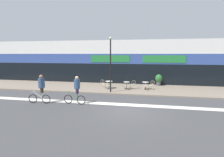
% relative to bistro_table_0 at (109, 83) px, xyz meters
% --- Properties ---
extents(ground_plane, '(120.00, 120.00, 0.00)m').
position_rel_bistro_table_0_xyz_m(ground_plane, '(2.58, -6.68, -0.68)').
color(ground_plane, '#424244').
extents(sidewalk_slab, '(40.00, 5.50, 0.12)m').
position_rel_bistro_table_0_xyz_m(sidewalk_slab, '(2.58, 0.57, -0.62)').
color(sidewalk_slab, gray).
rests_on(sidewalk_slab, ground).
extents(storefront_facade, '(40.00, 4.06, 5.37)m').
position_rel_bistro_table_0_xyz_m(storefront_facade, '(2.58, 5.28, 2.00)').
color(storefront_facade, silver).
rests_on(storefront_facade, ground).
extents(bike_lane_stripe, '(36.00, 0.70, 0.01)m').
position_rel_bistro_table_0_xyz_m(bike_lane_stripe, '(2.58, -5.16, -0.67)').
color(bike_lane_stripe, silver).
rests_on(bike_lane_stripe, ground).
extents(bistro_table_0, '(0.76, 0.76, 0.77)m').
position_rel_bistro_table_0_xyz_m(bistro_table_0, '(0.00, 0.00, 0.00)').
color(bistro_table_0, black).
rests_on(bistro_table_0, sidewalk_slab).
extents(bistro_table_1, '(0.64, 0.64, 0.73)m').
position_rel_bistro_table_0_xyz_m(bistro_table_1, '(1.82, 0.14, -0.04)').
color(bistro_table_1, black).
rests_on(bistro_table_1, sidewalk_slab).
extents(bistro_table_2, '(0.66, 0.66, 0.74)m').
position_rel_bistro_table_0_xyz_m(bistro_table_2, '(3.73, 0.32, -0.03)').
color(bistro_table_2, black).
rests_on(bistro_table_2, sidewalk_slab).
extents(cafe_chair_0_near, '(0.45, 0.60, 0.90)m').
position_rel_bistro_table_0_xyz_m(cafe_chair_0_near, '(0.01, -0.63, -0.04)').
color(cafe_chair_0_near, beige).
rests_on(cafe_chair_0_near, sidewalk_slab).
extents(cafe_chair_0_side, '(0.58, 0.41, 0.90)m').
position_rel_bistro_table_0_xyz_m(cafe_chair_0_side, '(-0.63, -0.00, -0.04)').
color(cafe_chair_0_side, beige).
rests_on(cafe_chair_0_side, sidewalk_slab).
extents(cafe_chair_1_near, '(0.44, 0.59, 0.90)m').
position_rel_bistro_table_0_xyz_m(cafe_chair_1_near, '(1.83, -0.48, -0.04)').
color(cafe_chair_1_near, beige).
rests_on(cafe_chair_1_near, sidewalk_slab).
extents(cafe_chair_1_side, '(0.58, 0.41, 0.90)m').
position_rel_bistro_table_0_xyz_m(cafe_chair_1_side, '(2.45, 0.14, -0.04)').
color(cafe_chair_1_side, beige).
rests_on(cafe_chair_1_side, sidewalk_slab).
extents(cafe_chair_2_near, '(0.42, 0.59, 0.90)m').
position_rel_bistro_table_0_xyz_m(cafe_chair_2_near, '(3.73, -0.30, -0.04)').
color(cafe_chair_2_near, beige).
rests_on(cafe_chair_2_near, sidewalk_slab).
extents(cafe_chair_2_side, '(0.60, 0.45, 0.90)m').
position_rel_bistro_table_0_xyz_m(cafe_chair_2_side, '(4.35, 0.33, -0.04)').
color(cafe_chair_2_side, beige).
rests_on(cafe_chair_2_side, sidewalk_slab).
extents(planter_pot, '(0.78, 0.78, 1.28)m').
position_rel_bistro_table_0_xyz_m(planter_pot, '(5.21, 2.76, 0.16)').
color(planter_pot, '#4C4C51').
rests_on(planter_pot, sidewalk_slab).
extents(lamp_post, '(0.26, 0.26, 5.13)m').
position_rel_bistro_table_0_xyz_m(lamp_post, '(0.50, -1.67, 2.41)').
color(lamp_post, black).
rests_on(lamp_post, sidewalk_slab).
extents(cyclist_0, '(1.72, 0.55, 2.18)m').
position_rel_bistro_table_0_xyz_m(cyclist_0, '(-3.93, -6.00, 0.61)').
color(cyclist_0, black).
rests_on(cyclist_0, ground).
extents(cyclist_1, '(1.73, 0.52, 2.11)m').
position_rel_bistro_table_0_xyz_m(cyclist_1, '(-1.25, -5.70, 0.55)').
color(cyclist_1, black).
rests_on(cyclist_1, ground).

